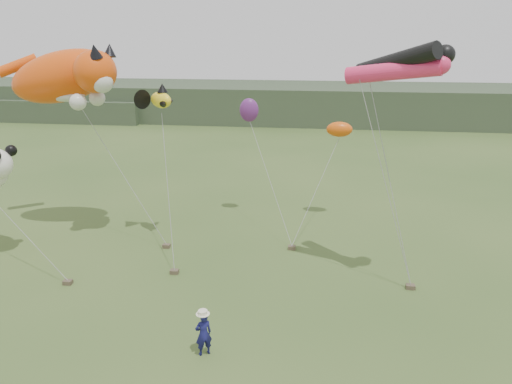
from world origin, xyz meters
TOP-DOWN VIEW (x-y plane):
  - ground at (0.00, 0.00)m, footprint 120.00×120.00m
  - headland at (-3.11, 44.69)m, footprint 90.00×13.00m
  - festival_attendant at (-0.58, -1.03)m, footprint 0.65×0.60m
  - sandbag_anchors at (-1.26, 5.13)m, footprint 14.19×4.96m
  - cat_kite at (-9.17, 8.58)m, footprint 6.98×3.73m
  - fish_kite at (-4.94, 8.01)m, footprint 2.47×1.64m
  - tube_kites at (5.72, 5.06)m, footprint 3.84×3.01m
  - misc_kites at (1.38, 12.06)m, footprint 6.00×0.94m

SIDE VIEW (x-z plane):
  - ground at x=0.00m, z-range 0.00..0.00m
  - sandbag_anchors at x=-1.26m, z-range 0.00..0.18m
  - festival_attendant at x=-0.58m, z-range 0.00..1.49m
  - headland at x=-3.11m, z-range -0.08..3.92m
  - misc_kites at x=1.38m, z-range 4.43..6.41m
  - fish_kite at x=-4.94m, z-range 6.31..7.50m
  - cat_kite at x=-9.17m, z-range 6.08..9.60m
  - tube_kites at x=5.72m, z-range 7.84..9.51m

